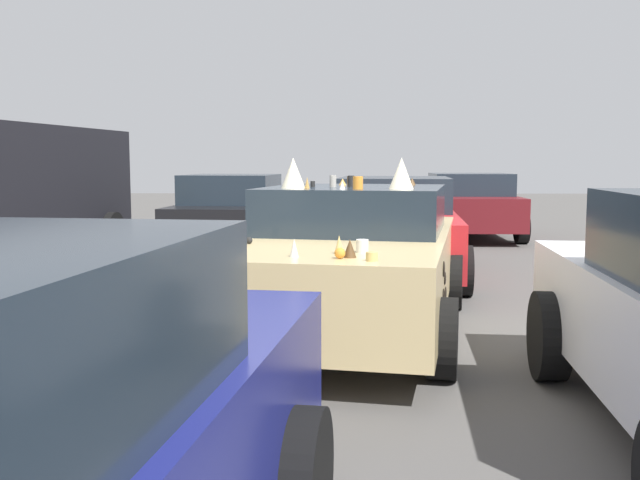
{
  "coord_description": "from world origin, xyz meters",
  "views": [
    {
      "loc": [
        -6.86,
        0.16,
        1.65
      ],
      "look_at": [
        0.0,
        0.3,
        0.9
      ],
      "focal_mm": 40.53,
      "sensor_mm": 36.0,
      "label": 1
    }
  ],
  "objects_px": {
    "art_car_decorated": "(352,259)",
    "parked_sedan_near_left": "(394,227)",
    "parked_van_row_back_far": "(13,186)",
    "parked_sedan_near_right": "(235,213)",
    "parked_sedan_far_left": "(468,205)"
  },
  "relations": [
    {
      "from": "parked_sedan_near_left",
      "to": "parked_sedan_far_left",
      "type": "bearing_deg",
      "value": 164.6
    },
    {
      "from": "art_car_decorated",
      "to": "parked_sedan_near_left",
      "type": "height_order",
      "value": "art_car_decorated"
    },
    {
      "from": "parked_sedan_near_right",
      "to": "parked_sedan_near_left",
      "type": "height_order",
      "value": "parked_sedan_near_left"
    },
    {
      "from": "art_car_decorated",
      "to": "parked_sedan_far_left",
      "type": "distance_m",
      "value": 9.18
    },
    {
      "from": "art_car_decorated",
      "to": "parked_sedan_far_left",
      "type": "height_order",
      "value": "art_car_decorated"
    },
    {
      "from": "parked_sedan_near_right",
      "to": "parked_sedan_far_left",
      "type": "relative_size",
      "value": 1.03
    },
    {
      "from": "parked_van_row_back_far",
      "to": "art_car_decorated",
      "type": "bearing_deg",
      "value": -124.19
    },
    {
      "from": "art_car_decorated",
      "to": "parked_van_row_back_far",
      "type": "height_order",
      "value": "parked_van_row_back_far"
    },
    {
      "from": "art_car_decorated",
      "to": "parked_sedan_near_right",
      "type": "relative_size",
      "value": 1.09
    },
    {
      "from": "parked_sedan_near_left",
      "to": "parked_sedan_far_left",
      "type": "height_order",
      "value": "parked_sedan_near_left"
    },
    {
      "from": "parked_sedan_near_left",
      "to": "parked_sedan_far_left",
      "type": "xyz_separation_m",
      "value": [
        5.35,
        -2.03,
        -0.01
      ]
    },
    {
      "from": "parked_sedan_near_right",
      "to": "parked_sedan_near_left",
      "type": "xyz_separation_m",
      "value": [
        -2.98,
        -2.71,
        0.01
      ]
    },
    {
      "from": "parked_van_row_back_far",
      "to": "parked_sedan_near_left",
      "type": "xyz_separation_m",
      "value": [
        -1.53,
        -6.18,
        -0.53
      ]
    },
    {
      "from": "parked_sedan_near_right",
      "to": "parked_van_row_back_far",
      "type": "bearing_deg",
      "value": 117.64
    },
    {
      "from": "art_car_decorated",
      "to": "parked_sedan_near_left",
      "type": "relative_size",
      "value": 0.97
    }
  ]
}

